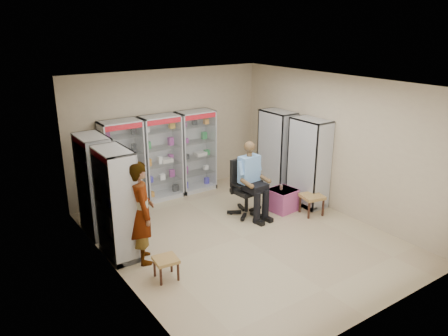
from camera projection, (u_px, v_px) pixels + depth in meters
floor at (242, 237)px, 8.58m from camera, size 6.00×6.00×0.00m
room_shell at (244, 140)px, 7.96m from camera, size 5.02×6.02×3.01m
cabinet_back_left at (123, 165)px, 9.70m from camera, size 0.90×0.50×2.00m
cabinet_back_mid at (161, 158)px, 10.21m from camera, size 0.90×0.50×2.00m
cabinet_back_right at (196, 151)px, 10.72m from camera, size 0.90×0.50×2.00m
cabinet_right_far at (277, 151)px, 10.71m from camera, size 0.90×0.50×2.00m
cabinet_right_near at (309, 163)px, 9.85m from camera, size 0.90×0.50×2.00m
cabinet_left_far at (96, 186)px, 8.48m from camera, size 0.90×0.50×2.00m
cabinet_left_near at (117, 204)px, 7.62m from camera, size 0.90×0.50×2.00m
wooden_chair at (127, 200)px, 9.17m from camera, size 0.42×0.42×0.94m
seated_customer at (127, 192)px, 9.06m from camera, size 0.44×0.60×1.34m
office_chair at (247, 188)px, 9.42m from camera, size 0.72×0.72×1.23m
seated_shopkeeper at (248, 181)px, 9.33m from camera, size 0.57×0.75×1.57m
pink_trunk at (283, 200)px, 9.72m from camera, size 0.57×0.55×0.50m
tea_glass at (281, 187)px, 9.63m from camera, size 0.07×0.07×0.11m
woven_stool_a at (312, 205)px, 9.55m from camera, size 0.53×0.53×0.45m
woven_stool_b at (166, 268)px, 7.15m from camera, size 0.41×0.41×0.37m
standing_man at (142, 212)px, 7.48m from camera, size 0.59×0.76×1.84m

